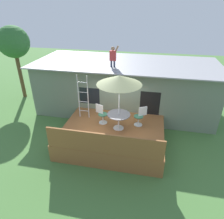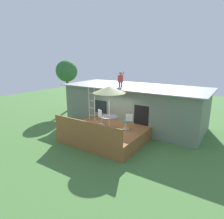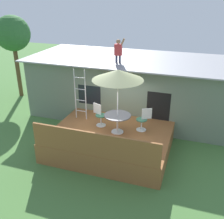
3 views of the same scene
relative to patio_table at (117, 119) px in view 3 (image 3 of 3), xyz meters
The scene contains 11 objects.
ground_plane 1.41m from the patio_table, behind, with size 40.00×40.00×0.00m, color #477538.
house 3.65m from the patio_table, 94.00° to the left, with size 10.50×4.50×2.92m.
deck 1.02m from the patio_table, behind, with size 4.64×3.88×0.80m, color brown.
deck_railing 1.87m from the patio_table, 97.85° to the right, with size 4.54×0.08×0.90m, color brown.
patio_table is the anchor object (origin of this frame).
patio_umbrella 1.76m from the patio_table, ahead, with size 1.90×1.90×2.54m.
step_ladder 2.06m from the patio_table, 159.80° to the left, with size 0.52×0.04×2.20m.
person_figure 3.44m from the patio_table, 107.02° to the left, with size 0.47×0.20×1.11m.
patio_chair_left 0.96m from the patio_table, 157.97° to the left, with size 0.60×0.44×0.92m.
patio_chair_right 1.06m from the patio_table, 29.20° to the left, with size 0.58×0.44×0.92m.
backyard_tree 8.74m from the patio_table, 152.24° to the left, with size 1.98×1.98×4.74m.
Camera 3 is at (3.02, -8.88, 5.91)m, focal length 42.64 mm.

